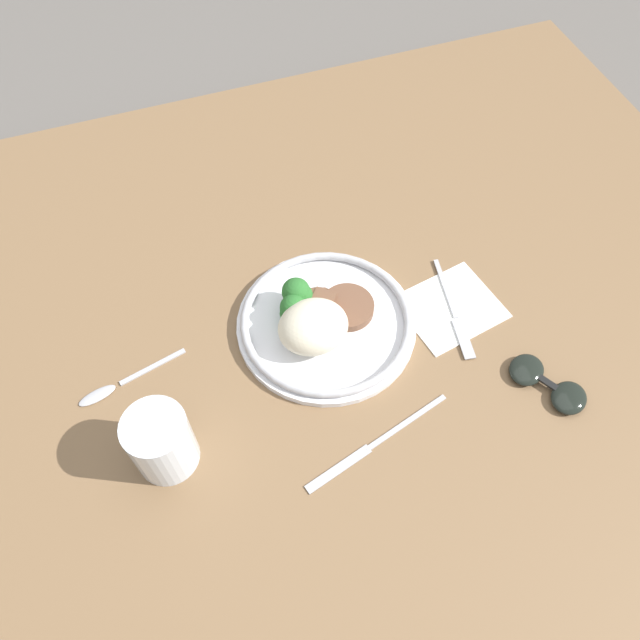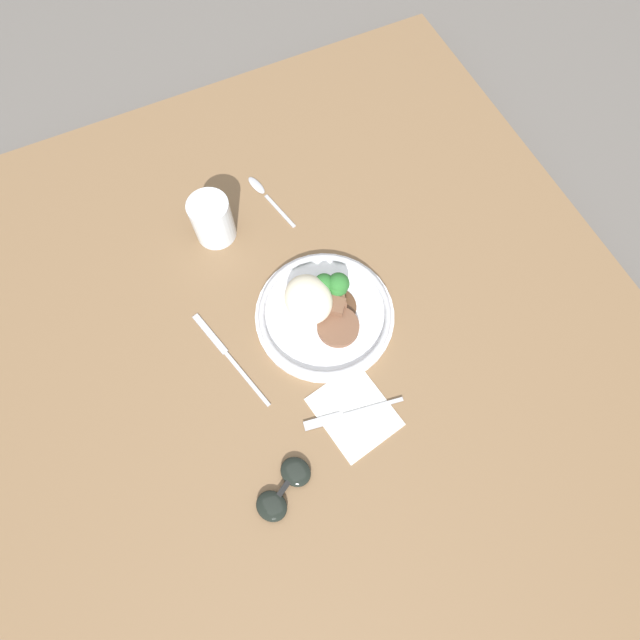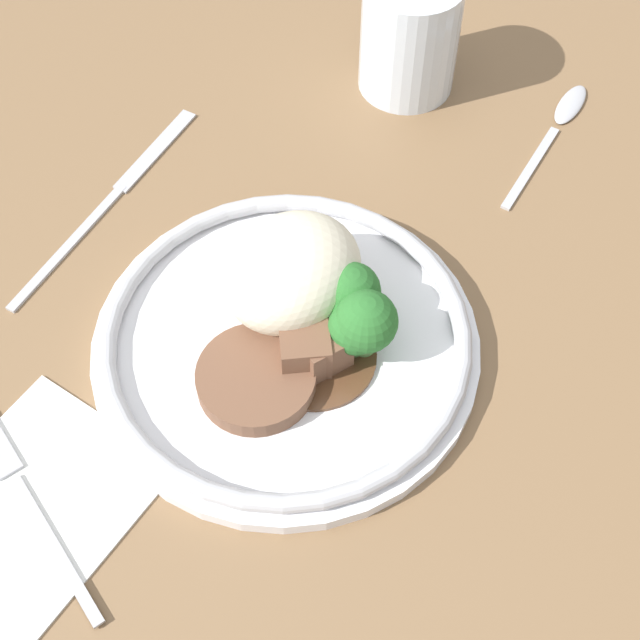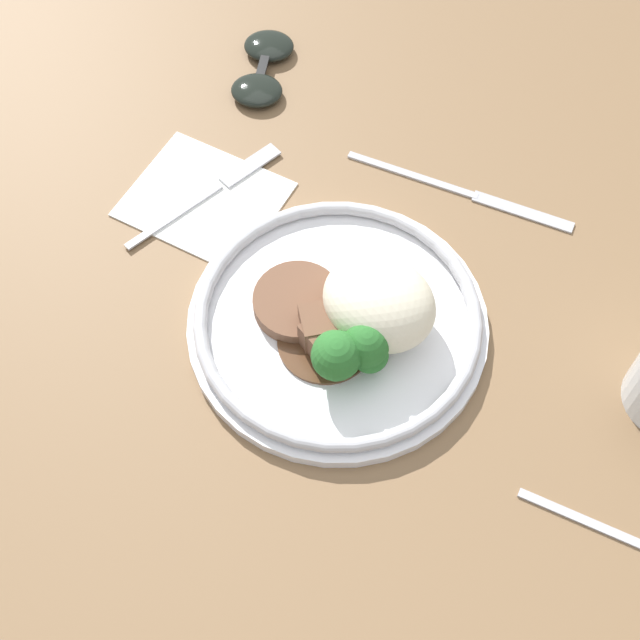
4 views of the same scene
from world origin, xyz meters
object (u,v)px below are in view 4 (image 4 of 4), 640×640
Objects in this scene: fork at (219,186)px; knife at (467,193)px; sunglasses at (263,68)px; plate at (346,320)px.

fork is 0.23m from knife.
fork is 1.46× the size of sunglasses.
fork is at bearing -158.24° from knife.
plate is 1.18× the size of knife.
sunglasses is (-0.25, -0.00, 0.01)m from knife.
plate is 0.19m from knife.
plate is 0.20m from fork.
plate is 2.12× the size of sunglasses.
knife is at bearing -29.36° from sunglasses.
fork reaches higher than knife.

